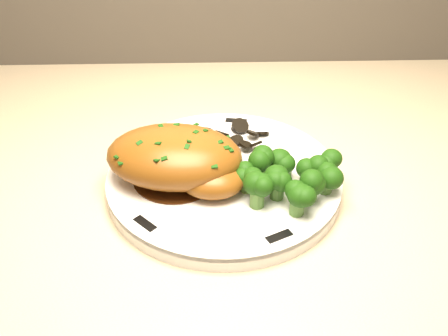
{
  "coord_description": "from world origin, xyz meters",
  "views": [
    {
      "loc": [
        -0.2,
        1.11,
        1.32
      ],
      "look_at": [
        -0.18,
        1.64,
        0.93
      ],
      "focal_mm": 45.0,
      "sensor_mm": 36.0,
      "label": 1
    }
  ],
  "objects": [
    {
      "name": "rim_accent_1",
      "position": [
        -0.29,
        1.69,
        0.92
      ],
      "size": [
        0.02,
        0.03,
        0.0
      ],
      "primitive_type": "cube",
      "rotation": [
        0.0,
        0.0,
        4.23
      ],
      "color": "black",
      "rests_on": "plate"
    },
    {
      "name": "plate",
      "position": [
        -0.18,
        1.64,
        0.91
      ],
      "size": [
        0.33,
        0.33,
        0.02
      ],
      "primitive_type": "cylinder",
      "rotation": [
        0.0,
        0.0,
        0.23
      ],
      "color": "white",
      "rests_on": "counter"
    },
    {
      "name": "rim_accent_0",
      "position": [
        -0.16,
        1.76,
        0.92
      ],
      "size": [
        0.03,
        0.01,
        0.0
      ],
      "primitive_type": "cube",
      "rotation": [
        0.0,
        0.0,
        2.98
      ],
      "color": "black",
      "rests_on": "plate"
    },
    {
      "name": "gravy_pool",
      "position": [
        -0.24,
        1.63,
        0.92
      ],
      "size": [
        0.1,
        0.1,
        0.0
      ],
      "primitive_type": "cylinder",
      "color": "#3C1D0B",
      "rests_on": "plate"
    },
    {
      "name": "rim_accent_4",
      "position": [
        -0.06,
        1.66,
        0.92
      ],
      "size": [
        0.01,
        0.03,
        0.0
      ],
      "primitive_type": "cube",
      "rotation": [
        0.0,
        0.0,
        8.0
      ],
      "color": "black",
      "rests_on": "plate"
    },
    {
      "name": "mushroom_pile",
      "position": [
        -0.17,
        1.71,
        0.93
      ],
      "size": [
        0.09,
        0.07,
        0.02
      ],
      "color": "black",
      "rests_on": "plate"
    },
    {
      "name": "chicken_breast",
      "position": [
        -0.23,
        1.63,
        0.95
      ],
      "size": [
        0.17,
        0.12,
        0.06
      ],
      "rotation": [
        0.0,
        0.0,
        -0.12
      ],
      "color": "brown",
      "rests_on": "plate"
    },
    {
      "name": "rim_accent_3",
      "position": [
        -0.13,
        1.53,
        0.92
      ],
      "size": [
        0.03,
        0.02,
        0.0
      ],
      "primitive_type": "cube",
      "rotation": [
        0.0,
        0.0,
        6.75
      ],
      "color": "black",
      "rests_on": "plate"
    },
    {
      "name": "rim_accent_2",
      "position": [
        -0.27,
        1.55,
        0.92
      ],
      "size": [
        0.03,
        0.03,
        0.0
      ],
      "primitive_type": "cube",
      "rotation": [
        0.0,
        0.0,
        5.49
      ],
      "color": "black",
      "rests_on": "plate"
    },
    {
      "name": "broccoli_florets",
      "position": [
        -0.11,
        1.6,
        0.94
      ],
      "size": [
        0.12,
        0.09,
        0.04
      ],
      "rotation": [
        0.0,
        0.0,
        0.05
      ],
      "color": "#528036",
      "rests_on": "plate"
    }
  ]
}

